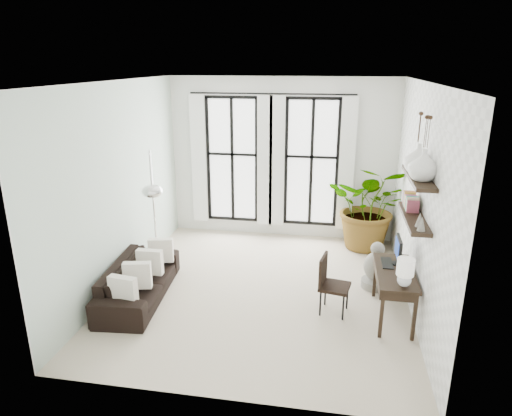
% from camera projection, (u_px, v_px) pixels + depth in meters
% --- Properties ---
extents(floor, '(5.00, 5.00, 0.00)m').
position_uv_depth(floor, '(261.00, 290.00, 7.25)').
color(floor, beige).
rests_on(floor, ground).
extents(ceiling, '(5.00, 5.00, 0.00)m').
position_uv_depth(ceiling, '(262.00, 82.00, 6.27)').
color(ceiling, white).
rests_on(ceiling, wall_back).
extents(wall_left, '(0.00, 5.00, 5.00)m').
position_uv_depth(wall_left, '(120.00, 187.00, 7.13)').
color(wall_left, silver).
rests_on(wall_left, floor).
extents(wall_right, '(0.00, 5.00, 5.00)m').
position_uv_depth(wall_right, '(420.00, 201.00, 6.39)').
color(wall_right, white).
rests_on(wall_right, floor).
extents(wall_back, '(4.50, 0.00, 4.50)m').
position_uv_depth(wall_back, '(282.00, 159.00, 9.10)').
color(wall_back, white).
rests_on(wall_back, floor).
extents(windows, '(3.26, 0.13, 2.65)m').
position_uv_depth(windows, '(271.00, 162.00, 9.08)').
color(windows, white).
rests_on(windows, wall_back).
extents(wall_shelves, '(0.25, 1.30, 0.60)m').
position_uv_depth(wall_shelves, '(415.00, 201.00, 5.98)').
color(wall_shelves, black).
rests_on(wall_shelves, wall_right).
extents(sofa, '(0.94, 2.03, 0.58)m').
position_uv_depth(sofa, '(139.00, 281.00, 6.93)').
color(sofa, black).
rests_on(sofa, floor).
extents(throw_pillows, '(0.40, 1.52, 0.40)m').
position_uv_depth(throw_pillows, '(144.00, 268.00, 6.85)').
color(throw_pillows, white).
rests_on(throw_pillows, sofa).
extents(plant, '(1.75, 1.60, 1.68)m').
position_uv_depth(plant, '(370.00, 207.00, 8.64)').
color(plant, '#2D7228').
rests_on(plant, floor).
extents(desk, '(0.51, 1.21, 1.11)m').
position_uv_depth(desk, '(396.00, 275.00, 6.24)').
color(desk, black).
rests_on(desk, floor).
extents(desk_chair, '(0.48, 0.48, 0.86)m').
position_uv_depth(desk_chair, '(330.00, 281.00, 6.49)').
color(desk_chair, black).
rests_on(desk_chair, floor).
extents(arc_lamp, '(0.71, 1.27, 2.21)m').
position_uv_depth(arc_lamp, '(152.00, 182.00, 6.97)').
color(arc_lamp, silver).
rests_on(arc_lamp, floor).
extents(buddha, '(0.43, 0.43, 0.78)m').
position_uv_depth(buddha, '(376.00, 269.00, 7.25)').
color(buddha, gray).
rests_on(buddha, floor).
extents(vase_a, '(0.37, 0.37, 0.38)m').
position_uv_depth(vase_a, '(423.00, 165.00, 5.54)').
color(vase_a, white).
rests_on(vase_a, shelf_upper).
extents(vase_b, '(0.37, 0.37, 0.38)m').
position_uv_depth(vase_b, '(418.00, 158.00, 5.91)').
color(vase_b, white).
rests_on(vase_b, shelf_upper).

